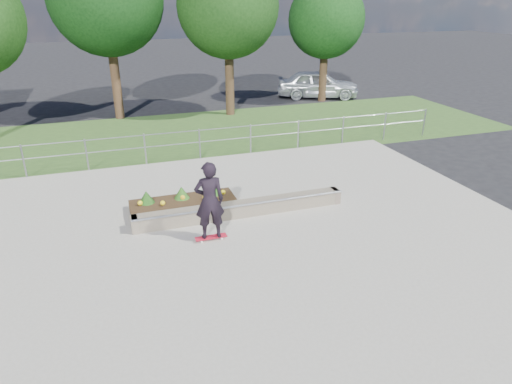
{
  "coord_description": "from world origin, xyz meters",
  "views": [
    {
      "loc": [
        -3.22,
        -8.65,
        5.74
      ],
      "look_at": [
        0.2,
        1.5,
        1.1
      ],
      "focal_mm": 32.0,
      "sensor_mm": 36.0,
      "label": 1
    }
  ],
  "objects_px": {
    "skateboarder": "(209,201)",
    "parked_car": "(318,84)",
    "grind_ledge": "(242,209)",
    "planter_bed": "(183,203)"
  },
  "relations": [
    {
      "from": "grind_ledge",
      "to": "parked_car",
      "type": "distance_m",
      "value": 16.77
    },
    {
      "from": "grind_ledge",
      "to": "parked_car",
      "type": "height_order",
      "value": "parked_car"
    },
    {
      "from": "parked_car",
      "to": "grind_ledge",
      "type": "bearing_deg",
      "value": 168.7
    },
    {
      "from": "skateboarder",
      "to": "parked_car",
      "type": "bearing_deg",
      "value": 55.97
    },
    {
      "from": "skateboarder",
      "to": "grind_ledge",
      "type": "bearing_deg",
      "value": 43.33
    },
    {
      "from": "planter_bed",
      "to": "skateboarder",
      "type": "bearing_deg",
      "value": -80.83
    },
    {
      "from": "skateboarder",
      "to": "parked_car",
      "type": "relative_size",
      "value": 0.43
    },
    {
      "from": "grind_ledge",
      "to": "skateboarder",
      "type": "distance_m",
      "value": 1.78
    },
    {
      "from": "planter_bed",
      "to": "parked_car",
      "type": "xyz_separation_m",
      "value": [
        10.56,
        13.12,
        0.58
      ]
    },
    {
      "from": "skateboarder",
      "to": "parked_car",
      "type": "xyz_separation_m",
      "value": [
        10.23,
        15.15,
        -0.31
      ]
    }
  ]
}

